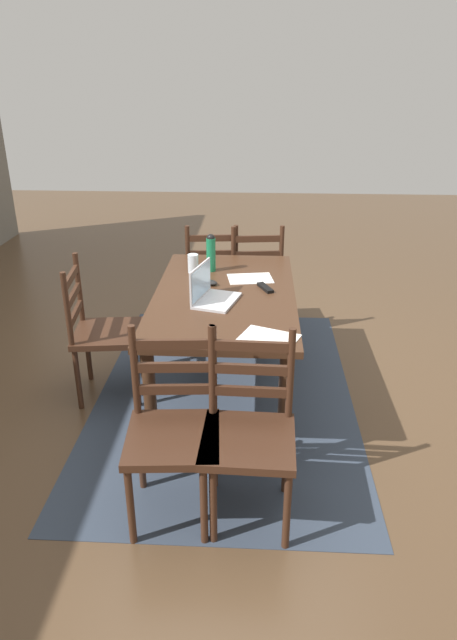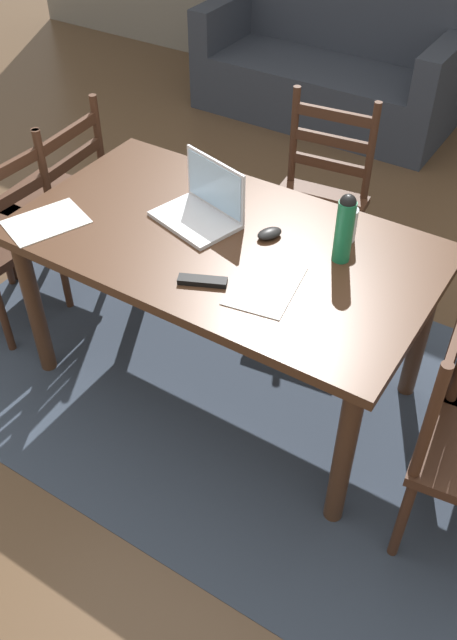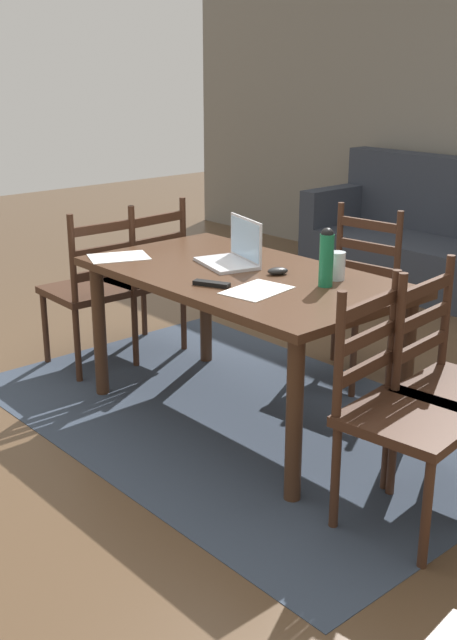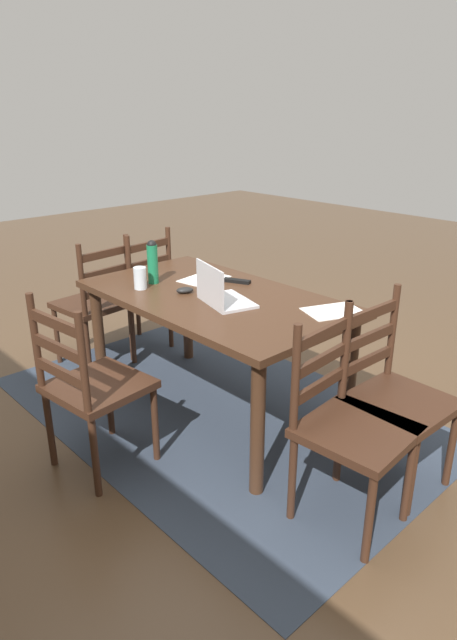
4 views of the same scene
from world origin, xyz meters
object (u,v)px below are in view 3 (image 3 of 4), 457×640
at_px(chair_right_near, 400,413).
at_px(chair_far_head, 350,298).
at_px(couch, 424,242).
at_px(chair_left_near, 91,290).
at_px(laptop, 235,253).
at_px(drinking_glass, 337,266).
at_px(dining_table, 242,292).
at_px(water_bottle, 326,256).
at_px(tv_remote, 212,284).
at_px(chair_left_far, 143,279).
at_px(chair_right_far, 454,388).
at_px(computer_mouse, 278,271).

xyz_separation_m(chair_right_near, chair_far_head, (-1.09, 1.00, 0.00)).
distance_m(chair_right_near, couch, 3.43).
relative_size(chair_left_near, laptop, 2.58).
height_order(laptop, drinking_glass, laptop).
bearing_deg(dining_table, water_bottle, 15.99).
xyz_separation_m(dining_table, drinking_glass, (0.38, 0.24, 0.16)).
distance_m(water_bottle, tv_remote, 0.52).
bearing_deg(tv_remote, water_bottle, -66.37).
relative_size(water_bottle, drinking_glass, 2.04).
bearing_deg(dining_table, chair_left_far, 170.48).
bearing_deg(drinking_glass, chair_left_near, -163.90).
bearing_deg(chair_right_far, chair_left_far, 179.81).
relative_size(chair_left_near, chair_left_far, 1.00).
bearing_deg(laptop, chair_right_far, 4.29).
height_order(chair_right_far, water_bottle, water_bottle).
height_order(chair_left_near, drinking_glass, chair_left_near).
height_order(couch, computer_mouse, couch).
distance_m(chair_left_far, tv_remote, 1.28).
bearing_deg(chair_left_far, chair_right_far, -0.19).
distance_m(chair_left_near, water_bottle, 1.59).
xyz_separation_m(chair_right_far, drinking_glass, (-0.70, 0.07, 0.36)).
relative_size(chair_far_head, laptop, 2.58).
distance_m(dining_table, tv_remote, 0.29).
bearing_deg(chair_left_far, chair_far_head, 30.55).
height_order(chair_right_far, computer_mouse, chair_right_far).
height_order(chair_left_near, water_bottle, water_bottle).
height_order(chair_right_far, drinking_glass, chair_right_far).
height_order(chair_left_far, couch, couch).
bearing_deg(chair_right_far, laptop, -175.71).
bearing_deg(tv_remote, chair_right_near, -110.15).
xyz_separation_m(dining_table, laptop, (-0.14, 0.08, 0.15)).
xyz_separation_m(chair_right_near, water_bottle, (-0.66, 0.30, 0.43)).
distance_m(chair_right_far, couch, 3.14).
distance_m(chair_right_far, water_bottle, 0.79).
bearing_deg(water_bottle, chair_right_near, -24.69).
distance_m(dining_table, chair_right_near, 1.11).
bearing_deg(chair_right_near, chair_left_near, 179.90).
bearing_deg(tv_remote, couch, -7.49).
xyz_separation_m(chair_right_near, laptop, (-1.22, 0.27, 0.35)).
distance_m(chair_right_far, laptop, 1.27).
bearing_deg(chair_right_far, water_bottle, -175.37).
bearing_deg(laptop, dining_table, -30.26).
bearing_deg(drinking_glass, tv_remote, -120.97).
distance_m(chair_left_near, couch, 2.87).
xyz_separation_m(chair_far_head, tv_remote, (0.09, -1.07, 0.30)).
xyz_separation_m(computer_mouse, tv_remote, (-0.06, -0.36, -0.01)).
relative_size(chair_left_near, tv_remote, 5.59).
distance_m(chair_far_head, computer_mouse, 0.79).
bearing_deg(chair_left_near, chair_right_far, 9.29).
relative_size(chair_left_far, tv_remote, 5.59).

